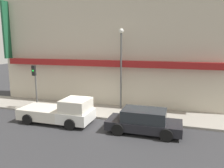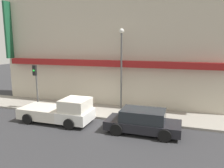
# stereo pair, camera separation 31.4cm
# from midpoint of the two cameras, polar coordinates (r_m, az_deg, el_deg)

# --- Properties ---
(ground_plane) EXTENTS (80.00, 80.00, 0.00)m
(ground_plane) POSITION_cam_midpoint_polar(r_m,az_deg,el_deg) (16.04, -5.35, -8.83)
(ground_plane) COLOR #2D2D30
(sidewalk) EXTENTS (36.00, 3.32, 0.15)m
(sidewalk) POSITION_cam_midpoint_polar(r_m,az_deg,el_deg) (17.47, -3.16, -6.93)
(sidewalk) COLOR gray
(sidewalk) RESTS_ON ground
(building) EXTENTS (19.80, 3.80, 10.12)m
(building) POSITION_cam_midpoint_polar(r_m,az_deg,el_deg) (19.65, 0.05, 9.72)
(building) COLOR #BCB29E
(building) RESTS_ON ground
(pickup_truck) EXTENTS (5.02, 2.24, 1.72)m
(pickup_truck) POSITION_cam_midpoint_polar(r_m,az_deg,el_deg) (15.28, -12.69, -7.02)
(pickup_truck) COLOR white
(pickup_truck) RESTS_ON ground
(parked_car) EXTENTS (4.44, 2.08, 1.43)m
(parked_car) POSITION_cam_midpoint_polar(r_m,az_deg,el_deg) (13.41, 8.74, -9.61)
(parked_car) COLOR black
(parked_car) RESTS_ON ground
(fire_hydrant) EXTENTS (0.22, 0.22, 0.70)m
(fire_hydrant) POSITION_cam_midpoint_polar(r_m,az_deg,el_deg) (17.60, -10.95, -5.54)
(fire_hydrant) COLOR yellow
(fire_hydrant) RESTS_ON sidewalk
(street_lamp) EXTENTS (0.36, 0.36, 6.30)m
(street_lamp) POSITION_cam_midpoint_polar(r_m,az_deg,el_deg) (17.14, 3.00, 6.18)
(street_lamp) COLOR #4C4C4C
(street_lamp) RESTS_ON sidewalk
(traffic_light) EXTENTS (0.28, 0.42, 3.48)m
(traffic_light) POSITION_cam_midpoint_polar(r_m,az_deg,el_deg) (18.34, -18.83, 1.30)
(traffic_light) COLOR #4C4C4C
(traffic_light) RESTS_ON sidewalk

